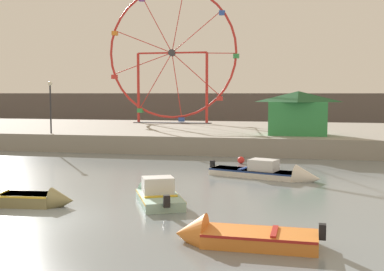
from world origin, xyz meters
TOP-DOWN VIEW (x-y plane):
  - ground_plane at (0.00, 0.00)m, footprint 240.00×240.00m
  - quay_promenade at (0.00, 28.68)m, footprint 110.00×20.44m
  - distant_town_skyline at (0.00, 52.07)m, footprint 140.00×3.00m
  - motorboat_seafoam at (3.16, 3.81)m, footprint 3.02×4.21m
  - motorboat_orange_hull at (7.02, -1.51)m, footprint 4.39×1.48m
  - motorboat_white_red_stripe at (7.62, 10.19)m, footprint 6.09×3.06m
  - motorboat_olive_wood at (-1.52, 1.75)m, footprint 4.37×1.49m
  - ferris_wheel_red_frame at (-3.98, 34.16)m, footprint 13.64×1.20m
  - carnival_booth_green_kiosk at (8.81, 21.93)m, footprint 4.68×2.92m
  - promenade_lamp_near at (-9.86, 19.46)m, footprint 0.32×0.32m
  - mooring_buoy_orange at (5.35, 15.33)m, footprint 0.44×0.44m

SIDE VIEW (x-z plane):
  - ground_plane at x=0.00m, z-range 0.00..0.00m
  - mooring_buoy_orange at x=5.35m, z-range 0.00..0.44m
  - motorboat_orange_hull at x=7.02m, z-range -0.42..0.89m
  - motorboat_olive_wood at x=-1.52m, z-range -0.27..0.81m
  - motorboat_white_red_stripe at x=7.62m, z-range -0.43..0.98m
  - motorboat_seafoam at x=3.16m, z-range -0.50..1.07m
  - quay_promenade at x=0.00m, z-range 0.00..1.32m
  - distant_town_skyline at x=0.00m, z-range 0.00..4.40m
  - carnival_booth_green_kiosk at x=8.81m, z-range 1.39..4.64m
  - promenade_lamp_near at x=-9.86m, z-range 1.93..5.92m
  - ferris_wheel_red_frame at x=-3.98m, z-range 1.35..15.32m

